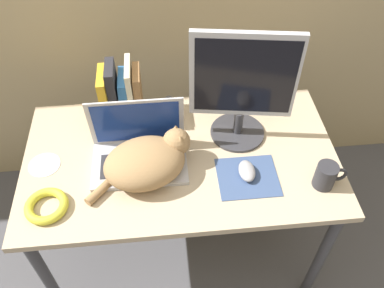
{
  "coord_description": "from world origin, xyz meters",
  "views": [
    {
      "loc": [
        -0.06,
        -0.69,
        1.89
      ],
      "look_at": [
        0.04,
        0.31,
        0.8
      ],
      "focal_mm": 38.0,
      "sensor_mm": 36.0,
      "label": 1
    }
  ],
  "objects_px": {
    "laptop": "(139,151)",
    "cd_disc": "(44,165)",
    "mug": "(326,176)",
    "cat": "(148,161)",
    "external_monitor": "(243,87)",
    "cable_coil": "(46,206)",
    "webcam": "(169,102)",
    "book_row": "(121,95)",
    "computer_mouse": "(247,171)"
  },
  "relations": [
    {
      "from": "external_monitor",
      "to": "computer_mouse",
      "type": "bearing_deg",
      "value": -90.82
    },
    {
      "from": "book_row",
      "to": "mug",
      "type": "height_order",
      "value": "book_row"
    },
    {
      "from": "book_row",
      "to": "cable_coil",
      "type": "relative_size",
      "value": 1.73
    },
    {
      "from": "computer_mouse",
      "to": "cable_coil",
      "type": "distance_m",
      "value": 0.72
    },
    {
      "from": "laptop",
      "to": "mug",
      "type": "xyz_separation_m",
      "value": [
        0.66,
        -0.19,
        0.0
      ]
    },
    {
      "from": "book_row",
      "to": "mug",
      "type": "distance_m",
      "value": 0.85
    },
    {
      "from": "external_monitor",
      "to": "book_row",
      "type": "xyz_separation_m",
      "value": [
        -0.46,
        0.15,
        -0.13
      ]
    },
    {
      "from": "external_monitor",
      "to": "webcam",
      "type": "xyz_separation_m",
      "value": [
        -0.27,
        0.17,
        -0.2
      ]
    },
    {
      "from": "laptop",
      "to": "cd_disc",
      "type": "relative_size",
      "value": 2.95
    },
    {
      "from": "external_monitor",
      "to": "computer_mouse",
      "type": "distance_m",
      "value": 0.31
    },
    {
      "from": "mug",
      "to": "laptop",
      "type": "bearing_deg",
      "value": 164.21
    },
    {
      "from": "laptop",
      "to": "cable_coil",
      "type": "xyz_separation_m",
      "value": [
        -0.32,
        -0.2,
        -0.03
      ]
    },
    {
      "from": "computer_mouse",
      "to": "cable_coil",
      "type": "bearing_deg",
      "value": -173.64
    },
    {
      "from": "book_row",
      "to": "webcam",
      "type": "distance_m",
      "value": 0.21
    },
    {
      "from": "external_monitor",
      "to": "book_row",
      "type": "distance_m",
      "value": 0.5
    },
    {
      "from": "mug",
      "to": "cat",
      "type": "bearing_deg",
      "value": 169.85
    },
    {
      "from": "webcam",
      "to": "cd_disc",
      "type": "height_order",
      "value": "webcam"
    },
    {
      "from": "mug",
      "to": "cd_disc",
      "type": "height_order",
      "value": "mug"
    },
    {
      "from": "computer_mouse",
      "to": "webcam",
      "type": "bearing_deg",
      "value": 124.55
    },
    {
      "from": "computer_mouse",
      "to": "book_row",
      "type": "distance_m",
      "value": 0.59
    },
    {
      "from": "webcam",
      "to": "cd_disc",
      "type": "distance_m",
      "value": 0.56
    },
    {
      "from": "cd_disc",
      "to": "webcam",
      "type": "bearing_deg",
      "value": 28.05
    },
    {
      "from": "cat",
      "to": "cd_disc",
      "type": "height_order",
      "value": "cat"
    },
    {
      "from": "external_monitor",
      "to": "cable_coil",
      "type": "height_order",
      "value": "external_monitor"
    },
    {
      "from": "cable_coil",
      "to": "mug",
      "type": "distance_m",
      "value": 0.99
    },
    {
      "from": "laptop",
      "to": "cat",
      "type": "height_order",
      "value": "laptop"
    },
    {
      "from": "webcam",
      "to": "cd_disc",
      "type": "xyz_separation_m",
      "value": [
        -0.49,
        -0.26,
        -0.04
      ]
    },
    {
      "from": "webcam",
      "to": "cat",
      "type": "bearing_deg",
      "value": -105.78
    },
    {
      "from": "external_monitor",
      "to": "cd_disc",
      "type": "bearing_deg",
      "value": -172.92
    },
    {
      "from": "cable_coil",
      "to": "webcam",
      "type": "bearing_deg",
      "value": 45.64
    },
    {
      "from": "cat",
      "to": "cable_coil",
      "type": "height_order",
      "value": "cat"
    },
    {
      "from": "computer_mouse",
      "to": "cd_disc",
      "type": "xyz_separation_m",
      "value": [
        -0.75,
        0.12,
        -0.02
      ]
    },
    {
      "from": "laptop",
      "to": "cable_coil",
      "type": "relative_size",
      "value": 2.35
    },
    {
      "from": "cat",
      "to": "cable_coil",
      "type": "bearing_deg",
      "value": -161.16
    },
    {
      "from": "book_row",
      "to": "cd_disc",
      "type": "distance_m",
      "value": 0.4
    },
    {
      "from": "laptop",
      "to": "book_row",
      "type": "relative_size",
      "value": 1.36
    },
    {
      "from": "laptop",
      "to": "book_row",
      "type": "height_order",
      "value": "book_row"
    },
    {
      "from": "laptop",
      "to": "cable_coil",
      "type": "height_order",
      "value": "laptop"
    },
    {
      "from": "laptop",
      "to": "external_monitor",
      "type": "distance_m",
      "value": 0.45
    },
    {
      "from": "cat",
      "to": "book_row",
      "type": "distance_m",
      "value": 0.34
    },
    {
      "from": "webcam",
      "to": "mug",
      "type": "height_order",
      "value": "mug"
    },
    {
      "from": "laptop",
      "to": "cd_disc",
      "type": "distance_m",
      "value": 0.36
    },
    {
      "from": "cat",
      "to": "computer_mouse",
      "type": "xyz_separation_m",
      "value": [
        0.36,
        -0.04,
        -0.05
      ]
    },
    {
      "from": "laptop",
      "to": "book_row",
      "type": "distance_m",
      "value": 0.26
    },
    {
      "from": "laptop",
      "to": "external_monitor",
      "type": "bearing_deg",
      "value": 13.91
    },
    {
      "from": "computer_mouse",
      "to": "webcam",
      "type": "xyz_separation_m",
      "value": [
        -0.26,
        0.38,
        0.02
      ]
    },
    {
      "from": "cable_coil",
      "to": "mug",
      "type": "xyz_separation_m",
      "value": [
        0.98,
        0.01,
        0.03
      ]
    },
    {
      "from": "cat",
      "to": "computer_mouse",
      "type": "height_order",
      "value": "cat"
    },
    {
      "from": "computer_mouse",
      "to": "book_row",
      "type": "xyz_separation_m",
      "value": [
        -0.45,
        0.36,
        0.1
      ]
    },
    {
      "from": "external_monitor",
      "to": "computer_mouse",
      "type": "relative_size",
      "value": 4.73
    }
  ]
}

